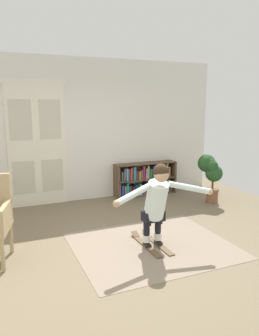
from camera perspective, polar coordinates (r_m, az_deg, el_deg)
The scene contains 8 objects.
ground_plane at distance 4.74m, azimuth 0.57°, elevation -13.64°, with size 7.20×7.20×0.00m, color #71624A.
back_wall at distance 6.79m, azimuth -8.34°, elevation 6.49°, with size 6.00×0.10×2.90m, color silver.
double_door at distance 6.58m, azimuth -15.92°, elevation 4.11°, with size 1.22×0.05×2.45m.
rug at distance 4.79m, azimuth 3.96°, elevation -13.33°, with size 2.18×1.85×0.01m, color gray.
bookshelf at distance 7.23m, azimuth 2.67°, elevation -2.10°, with size 1.41×0.30×0.72m.
potted_plant at distance 6.73m, azimuth 14.00°, elevation -0.61°, with size 0.44×0.48×0.99m.
skis_pair at distance 4.81m, azimuth 3.79°, elevation -12.98°, with size 0.28×0.85×0.07m.
person_skier at distance 4.44m, azimuth 4.81°, elevation -5.43°, with size 1.46×0.53×1.15m.
Camera 1 is at (-1.74, -3.94, 1.99)m, focal length 34.85 mm.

